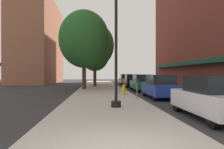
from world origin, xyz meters
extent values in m
plane|color=#2D2D30|center=(4.00, 18.00, 0.00)|extent=(90.00, 90.00, 0.00)
cube|color=#B7B2A8|center=(0.00, 19.00, 0.06)|extent=(4.80, 50.00, 0.12)
cube|color=#144C38|center=(11.65, 22.00, 3.10)|extent=(0.90, 34.00, 0.50)
cube|color=#9E6047|center=(-11.00, 37.00, 7.28)|extent=(6.00, 18.00, 14.56)
cube|color=#144C38|center=(-14.35, 37.00, 3.10)|extent=(0.90, 15.30, 0.50)
cylinder|color=black|center=(0.45, 6.32, 0.27)|extent=(0.48, 0.48, 0.30)
cylinder|color=black|center=(0.45, 6.32, 3.02)|extent=(0.14, 0.14, 5.20)
cylinder|color=gold|center=(1.58, 12.48, 0.43)|extent=(0.26, 0.26, 0.62)
sphere|color=gold|center=(1.58, 12.48, 0.79)|extent=(0.24, 0.24, 0.24)
cylinder|color=gold|center=(1.72, 12.48, 0.52)|extent=(0.12, 0.10, 0.10)
cylinder|color=slate|center=(2.05, 9.44, 0.65)|extent=(0.06, 0.06, 1.05)
cube|color=#33383D|center=(2.05, 9.44, 1.30)|extent=(0.14, 0.09, 0.26)
cylinder|color=#422D1E|center=(-0.73, 23.90, 1.82)|extent=(0.40, 0.40, 3.41)
ellipsoid|color=#2D6B28|center=(-0.73, 23.90, 5.35)|extent=(4.86, 4.86, 5.59)
cylinder|color=#422D1E|center=(-0.78, 28.81, 1.54)|extent=(0.40, 0.40, 2.84)
ellipsoid|color=#235B23|center=(-0.78, 28.81, 4.56)|extent=(4.27, 4.27, 4.91)
cylinder|color=#422D1E|center=(-1.79, 18.66, 1.74)|extent=(0.40, 0.40, 3.25)
ellipsoid|color=#235B23|center=(-1.79, 18.66, 5.31)|extent=(5.19, 5.19, 5.97)
cylinder|color=black|center=(3.22, 5.60, 0.32)|extent=(0.22, 0.64, 0.64)
cylinder|color=black|center=(4.78, 5.60, 0.32)|extent=(0.22, 0.64, 0.64)
cylinder|color=black|center=(3.22, 2.40, 0.32)|extent=(0.22, 0.64, 0.64)
cube|color=silver|center=(4.00, 4.00, 0.64)|extent=(1.80, 4.30, 0.76)
cube|color=black|center=(4.00, 3.85, 1.34)|extent=(1.56, 2.20, 0.64)
cylinder|color=black|center=(3.22, 12.69, 0.32)|extent=(0.22, 0.64, 0.64)
cylinder|color=black|center=(4.78, 12.69, 0.32)|extent=(0.22, 0.64, 0.64)
cylinder|color=black|center=(3.22, 9.49, 0.32)|extent=(0.22, 0.64, 0.64)
cylinder|color=black|center=(4.78, 9.49, 0.32)|extent=(0.22, 0.64, 0.64)
cube|color=#1E389E|center=(4.00, 11.09, 0.64)|extent=(1.80, 4.30, 0.76)
cube|color=black|center=(4.00, 10.94, 1.34)|extent=(1.56, 2.20, 0.64)
cylinder|color=black|center=(3.22, 19.01, 0.32)|extent=(0.22, 0.64, 0.64)
cylinder|color=black|center=(4.78, 19.01, 0.32)|extent=(0.22, 0.64, 0.64)
cylinder|color=black|center=(3.22, 15.81, 0.32)|extent=(0.22, 0.64, 0.64)
cylinder|color=black|center=(4.78, 15.81, 0.32)|extent=(0.22, 0.64, 0.64)
cube|color=#196638|center=(4.00, 17.41, 0.64)|extent=(1.80, 4.30, 0.76)
cube|color=black|center=(4.00, 17.26, 1.34)|extent=(1.56, 2.20, 0.64)
cylinder|color=black|center=(3.22, 25.47, 0.32)|extent=(0.22, 0.64, 0.64)
cylinder|color=black|center=(4.78, 25.47, 0.32)|extent=(0.22, 0.64, 0.64)
cylinder|color=black|center=(3.22, 22.27, 0.32)|extent=(0.22, 0.64, 0.64)
cylinder|color=black|center=(4.78, 22.27, 0.32)|extent=(0.22, 0.64, 0.64)
cube|color=black|center=(4.00, 23.87, 0.64)|extent=(1.80, 4.30, 0.76)
cube|color=black|center=(4.00, 23.72, 1.34)|extent=(1.56, 2.20, 0.64)
cylinder|color=black|center=(3.22, 31.15, 0.32)|extent=(0.22, 0.64, 0.64)
cylinder|color=black|center=(4.78, 31.15, 0.32)|extent=(0.22, 0.64, 0.64)
cylinder|color=black|center=(3.22, 27.95, 0.32)|extent=(0.22, 0.64, 0.64)
cylinder|color=black|center=(4.78, 27.95, 0.32)|extent=(0.22, 0.64, 0.64)
cube|color=red|center=(4.00, 29.55, 0.64)|extent=(1.80, 4.30, 0.76)
cube|color=black|center=(4.00, 29.40, 1.34)|extent=(1.56, 2.20, 0.64)
camera|label=1|loc=(-0.48, -4.38, 1.75)|focal=35.59mm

